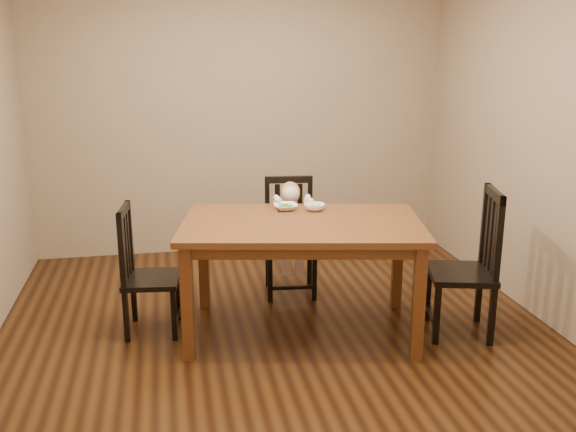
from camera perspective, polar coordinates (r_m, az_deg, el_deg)
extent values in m
cube|color=#3E230D|center=(4.76, -0.95, -10.19)|extent=(4.00, 4.00, 0.01)
cube|color=#947B5E|center=(6.31, -4.22, 8.94)|extent=(4.00, 0.01, 2.70)
cube|color=#947B5E|center=(2.45, 7.12, -1.40)|extent=(4.00, 0.01, 2.70)
cube|color=#947B5E|center=(5.09, 21.90, 6.34)|extent=(0.01, 4.00, 2.70)
cube|color=#522413|center=(4.48, 1.25, -0.74)|extent=(1.82, 1.30, 0.04)
cube|color=#522413|center=(4.49, 1.25, -1.56)|extent=(1.67, 1.14, 0.09)
cube|color=#522413|center=(4.27, -8.94, -7.68)|extent=(0.09, 0.09, 0.79)
cube|color=#522413|center=(4.30, 11.53, -7.63)|extent=(0.09, 0.09, 0.79)
cube|color=#522413|center=(5.05, -7.49, -3.95)|extent=(0.09, 0.09, 0.79)
cube|color=#522413|center=(5.07, 9.69, -3.93)|extent=(0.09, 0.09, 0.79)
cube|color=black|center=(5.29, 0.22, -2.74)|extent=(0.46, 0.44, 0.04)
cube|color=black|center=(5.54, 1.91, -4.24)|extent=(0.04, 0.04, 0.39)
cube|color=black|center=(5.51, -1.81, -4.35)|extent=(0.04, 0.04, 0.39)
cube|color=black|center=(5.22, 2.36, -5.49)|extent=(0.04, 0.04, 0.39)
cube|color=black|center=(5.19, -1.60, -5.61)|extent=(0.04, 0.04, 0.39)
cube|color=black|center=(5.39, 1.96, 0.79)|extent=(0.04, 0.04, 0.54)
cube|color=black|center=(5.36, -1.86, 0.71)|extent=(0.04, 0.04, 0.54)
cube|color=black|center=(5.32, 0.06, 3.26)|extent=(0.40, 0.07, 0.06)
cube|color=black|center=(5.39, 1.06, 0.48)|extent=(0.04, 0.02, 0.46)
cube|color=black|center=(5.38, 0.06, 0.45)|extent=(0.04, 0.02, 0.46)
cube|color=black|center=(5.37, -0.95, 0.43)|extent=(0.04, 0.02, 0.46)
cube|color=black|center=(4.72, -12.02, -5.54)|extent=(0.43, 0.45, 0.04)
cube|color=black|center=(4.98, -13.53, -7.06)|extent=(0.04, 0.04, 0.38)
cube|color=black|center=(4.66, -14.19, -8.68)|extent=(0.04, 0.04, 0.38)
cube|color=black|center=(4.94, -9.72, -7.04)|extent=(0.04, 0.04, 0.38)
cube|color=black|center=(4.62, -10.10, -8.69)|extent=(0.04, 0.04, 0.38)
cube|color=black|center=(4.82, -13.89, -1.69)|extent=(0.04, 0.04, 0.52)
cube|color=black|center=(4.49, -14.59, -2.99)|extent=(0.04, 0.04, 0.52)
cube|color=black|center=(4.59, -14.42, 0.47)|extent=(0.08, 0.39, 0.06)
cube|color=black|center=(4.75, -14.03, -2.30)|extent=(0.02, 0.04, 0.45)
cube|color=black|center=(4.66, -14.21, -2.64)|extent=(0.02, 0.04, 0.45)
cube|color=black|center=(4.58, -14.39, -3.00)|extent=(0.02, 0.04, 0.45)
cube|color=black|center=(4.73, 15.11, -4.98)|extent=(0.54, 0.55, 0.04)
cube|color=black|center=(4.68, 17.67, -8.51)|extent=(0.05, 0.05, 0.43)
cube|color=black|center=(5.04, 16.59, -6.70)|extent=(0.05, 0.05, 0.43)
cube|color=black|center=(4.60, 13.08, -8.59)|extent=(0.05, 0.05, 0.43)
cube|color=black|center=(4.96, 12.33, -6.74)|extent=(0.05, 0.05, 0.43)
cube|color=black|center=(4.49, 18.24, -2.02)|extent=(0.05, 0.05, 0.60)
cube|color=black|center=(4.86, 17.08, -0.63)|extent=(0.05, 0.05, 0.60)
cube|color=black|center=(4.61, 17.90, 1.87)|extent=(0.14, 0.43, 0.06)
cube|color=black|center=(4.59, 17.92, -2.05)|extent=(0.03, 0.05, 0.51)
cube|color=black|center=(4.69, 17.61, -1.67)|extent=(0.03, 0.05, 0.51)
cube|color=black|center=(4.78, 17.31, -1.30)|extent=(0.03, 0.05, 0.51)
imported|color=white|center=(4.77, -0.22, 0.82)|extent=(0.18, 0.18, 0.04)
imported|color=white|center=(4.76, 2.37, 0.80)|extent=(0.18, 0.18, 0.05)
cube|color=silver|center=(4.74, -0.70, 1.09)|extent=(0.09, 0.10, 0.05)
cube|color=silver|center=(4.74, -0.70, 0.90)|extent=(0.04, 0.04, 0.01)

